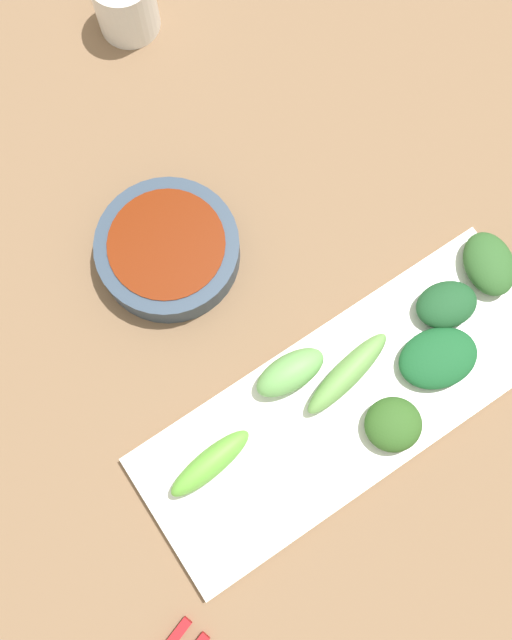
# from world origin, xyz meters

# --- Properties ---
(tabletop) EXTENTS (2.10, 2.10, 0.02)m
(tabletop) POSITION_xyz_m (0.00, 0.00, 0.01)
(tabletop) COLOR brown
(tabletop) RESTS_ON ground
(sauce_bowl) EXTENTS (0.13, 0.13, 0.03)m
(sauce_bowl) POSITION_xyz_m (-0.13, -0.04, 0.04)
(sauce_bowl) COLOR #314257
(sauce_bowl) RESTS_ON tabletop
(serving_plate) EXTENTS (0.14, 0.38, 0.01)m
(serving_plate) POSITION_xyz_m (0.08, 0.02, 0.03)
(serving_plate) COLOR white
(serving_plate) RESTS_ON tabletop
(broccoli_leafy_0) EXTENTS (0.07, 0.08, 0.02)m
(broccoli_leafy_0) POSITION_xyz_m (0.09, 0.11, 0.04)
(broccoli_leafy_0) COLOR #19572A
(broccoli_leafy_0) RESTS_ON serving_plate
(broccoli_stalk_1) EXTENTS (0.03, 0.08, 0.03)m
(broccoli_stalk_1) POSITION_xyz_m (0.05, -0.11, 0.05)
(broccoli_stalk_1) COLOR #65B93D
(broccoli_stalk_1) RESTS_ON serving_plate
(broccoli_leafy_2) EXTENTS (0.06, 0.07, 0.02)m
(broccoli_leafy_2) POSITION_xyz_m (0.05, 0.14, 0.04)
(broccoli_leafy_2) COLOR #1D4F28
(broccoli_leafy_2) RESTS_ON serving_plate
(broccoli_leafy_3) EXTENTS (0.07, 0.06, 0.02)m
(broccoli_leafy_3) POSITION_xyz_m (0.04, 0.20, 0.04)
(broccoli_leafy_3) COLOR #2E5D29
(broccoli_leafy_3) RESTS_ON serving_plate
(broccoli_stalk_4) EXTENTS (0.03, 0.07, 0.03)m
(broccoli_stalk_4) POSITION_xyz_m (0.03, -0.01, 0.05)
(broccoli_stalk_4) COLOR #68AB57
(broccoli_stalk_4) RESTS_ON serving_plate
(broccoli_stalk_5) EXTENTS (0.04, 0.10, 0.02)m
(broccoli_stalk_5) POSITION_xyz_m (0.05, 0.03, 0.04)
(broccoli_stalk_5) COLOR #69A24E
(broccoli_stalk_5) RESTS_ON serving_plate
(broccoli_leafy_6) EXTENTS (0.06, 0.06, 0.02)m
(broccoli_leafy_6) POSITION_xyz_m (0.11, 0.04, 0.04)
(broccoli_leafy_6) COLOR #2F5B21
(broccoli_leafy_6) RESTS_ON serving_plate
(tea_cup) EXTENTS (0.06, 0.06, 0.06)m
(tea_cup) POSITION_xyz_m (-0.37, 0.06, 0.05)
(tea_cup) COLOR white
(tea_cup) RESTS_ON tabletop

